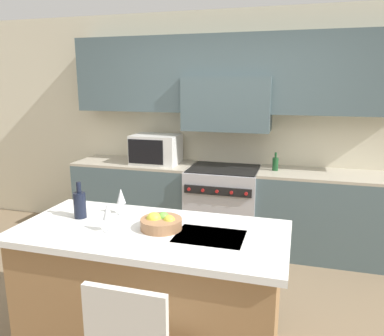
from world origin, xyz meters
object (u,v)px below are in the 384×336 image
wine_glass_near (108,212)px  oil_bottle_on_counter (275,164)px  wine_bottle (80,204)px  wine_glass_far (121,197)px  fruit_bowl (161,223)px  range_stove (223,207)px  microwave (156,149)px

wine_glass_near → oil_bottle_on_counter: (0.95, 2.04, -0.04)m
wine_glass_near → oil_bottle_on_counter: bearing=65.0°
wine_bottle → wine_glass_far: wine_bottle is taller
wine_glass_far → fruit_bowl: bearing=-26.4°
range_stove → wine_bottle: 2.04m
microwave → wine_glass_near: microwave is taller
wine_glass_far → microwave: bearing=102.7°
oil_bottle_on_counter → wine_bottle: bearing=-124.4°
range_stove → fruit_bowl: bearing=-91.9°
range_stove → wine_bottle: wine_bottle is taller
wine_bottle → fruit_bowl: bearing=-3.3°
microwave → wine_bottle: (0.13, -1.85, -0.09)m
wine_bottle → wine_glass_near: 0.37m
wine_glass_near → oil_bottle_on_counter: size_ratio=0.98×
fruit_bowl → wine_bottle: bearing=176.7°
range_stove → oil_bottle_on_counter: (0.57, 0.02, 0.55)m
wine_bottle → wine_glass_far: size_ratio=1.36×
range_stove → microwave: microwave is taller
range_stove → microwave: bearing=178.7°
range_stove → wine_glass_near: 2.13m
range_stove → fruit_bowl: 1.94m
range_stove → wine_glass_near: bearing=-100.6°
wine_glass_near → wine_glass_far: 0.34m
microwave → oil_bottle_on_counter: size_ratio=2.70×
microwave → wine_glass_near: bearing=-77.4°
range_stove → oil_bottle_on_counter: oil_bottle_on_counter is taller
microwave → wine_glass_near: 2.08m
range_stove → microwave: (-0.83, 0.02, 0.64)m
range_stove → wine_glass_far: 1.84m
wine_glass_near → range_stove: bearing=79.4°
wine_glass_near → wine_glass_far: bearing=101.7°
wine_glass_near → fruit_bowl: bearing=24.6°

